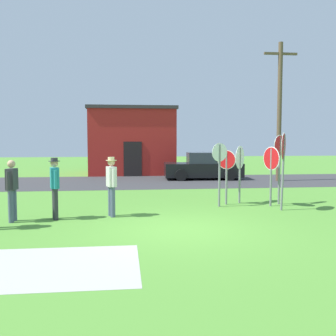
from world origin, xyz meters
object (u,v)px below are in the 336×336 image
object	(u,v)px
utility_pole	(279,109)
person_with_sunhat	(12,187)
stop_sign_nearest	(219,164)
person_in_dark_shirt	(111,183)
parked_car_on_street	(204,167)
person_in_blue	(55,185)
stop_sign_leaning_right	(226,168)
stop_sign_center_cluster	(283,157)
stop_sign_far_back	(240,164)
stop_sign_low_front	(271,166)
stop_sign_rear_right	(280,157)

from	to	relation	value
utility_pole	person_with_sunhat	size ratio (longest dim) A/B	4.35
stop_sign_nearest	person_in_dark_shirt	size ratio (longest dim) A/B	1.23
parked_car_on_street	utility_pole	bearing A→B (deg)	-19.57
parked_car_on_street	person_in_blue	world-z (taller)	person_in_blue
parked_car_on_street	stop_sign_nearest	xyz separation A→B (m)	(-1.32, -8.78, 0.73)
stop_sign_leaning_right	person_in_blue	distance (m)	5.75
person_in_blue	person_with_sunhat	size ratio (longest dim) A/B	1.03
stop_sign_center_cluster	person_in_blue	bearing A→B (deg)	-175.11
stop_sign_center_cluster	stop_sign_nearest	size ratio (longest dim) A/B	1.16
stop_sign_center_cluster	stop_sign_nearest	world-z (taller)	stop_sign_center_cluster
stop_sign_leaning_right	stop_sign_nearest	xyz separation A→B (m)	(-0.35, -0.39, 0.16)
stop_sign_far_back	stop_sign_nearest	distance (m)	1.10
utility_pole	stop_sign_low_front	bearing A→B (deg)	-114.08
stop_sign_low_front	person_with_sunhat	distance (m)	8.10
stop_sign_far_back	stop_sign_rear_right	xyz separation A→B (m)	(1.28, -0.42, 0.26)
stop_sign_rear_right	person_in_dark_shirt	bearing A→B (deg)	-165.43
utility_pole	stop_sign_rear_right	xyz separation A→B (m)	(-2.94, -7.20, -2.21)
parked_car_on_street	stop_sign_nearest	bearing A→B (deg)	-98.58
stop_sign_far_back	stop_sign_low_front	bearing A→B (deg)	-41.05
stop_sign_leaning_right	stop_sign_far_back	bearing A→B (deg)	25.31
stop_sign_nearest	person_in_blue	world-z (taller)	stop_sign_nearest
stop_sign_center_cluster	person_in_dark_shirt	distance (m)	5.41
utility_pole	person_in_dark_shirt	xyz separation A→B (m)	(-8.63, -8.68, -2.87)
utility_pole	person_in_blue	size ratio (longest dim) A/B	4.23
stop_sign_center_cluster	stop_sign_nearest	distance (m)	2.05
utility_pole	person_with_sunhat	bearing A→B (deg)	-141.11
parked_car_on_street	stop_sign_center_cluster	xyz separation A→B (m)	(0.51, -9.65, 1.02)
stop_sign_far_back	person_in_blue	distance (m)	6.35
stop_sign_low_front	stop_sign_center_cluster	bearing A→B (deg)	-83.85
utility_pole	stop_sign_far_back	xyz separation A→B (m)	(-4.22, -6.78, -2.47)
stop_sign_rear_right	stop_sign_far_back	bearing A→B (deg)	161.87
stop_sign_far_back	stop_sign_rear_right	distance (m)	1.37
stop_sign_far_back	stop_sign_center_cluster	xyz separation A→B (m)	(0.94, -1.52, 0.33)
stop_sign_leaning_right	person_in_blue	bearing A→B (deg)	-161.13
utility_pole	stop_sign_leaning_right	bearing A→B (deg)	-124.08
stop_sign_rear_right	person_in_dark_shirt	size ratio (longest dim) A/B	1.38
person_in_blue	person_in_dark_shirt	size ratio (longest dim) A/B	1.00
person_in_dark_shirt	person_with_sunhat	size ratio (longest dim) A/B	1.03
stop_sign_far_back	person_with_sunhat	bearing A→B (deg)	-161.80
stop_sign_rear_right	stop_sign_low_front	bearing A→B (deg)	-142.76
stop_sign_far_back	stop_sign_leaning_right	bearing A→B (deg)	-154.69
parked_car_on_street	stop_sign_nearest	size ratio (longest dim) A/B	2.06
utility_pole	stop_sign_nearest	distance (m)	9.34
person_in_blue	stop_sign_far_back	bearing A→B (deg)	19.48
person_in_dark_shirt	stop_sign_center_cluster	bearing A→B (deg)	4.01
utility_pole	stop_sign_leaning_right	distance (m)	8.88
person_in_dark_shirt	stop_sign_leaning_right	bearing A→B (deg)	22.99
stop_sign_rear_right	stop_sign_nearest	distance (m)	2.20
stop_sign_low_front	stop_sign_nearest	size ratio (longest dim) A/B	0.94
parked_car_on_street	stop_sign_nearest	distance (m)	8.91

